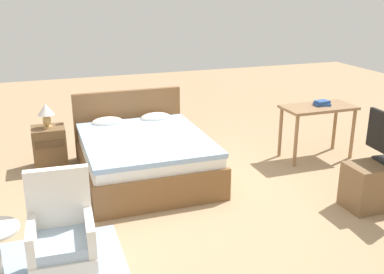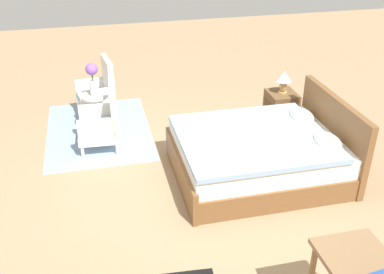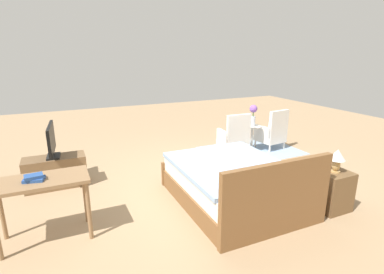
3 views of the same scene
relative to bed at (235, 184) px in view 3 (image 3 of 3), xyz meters
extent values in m
plane|color=#A38460|center=(0.24, -0.91, -0.30)|extent=(16.00, 16.00, 0.00)
cube|color=#8EA8C6|center=(-1.67, -1.92, -0.29)|extent=(2.10, 1.50, 0.01)
cube|color=brown|center=(0.00, -0.05, -0.16)|extent=(1.55, 2.02, 0.28)
cube|color=white|center=(0.00, -0.05, 0.10)|extent=(1.49, 1.94, 0.24)
cube|color=#93B2D6|center=(0.00, -0.13, 0.25)|extent=(1.54, 1.77, 0.06)
cube|color=brown|center=(0.00, 0.92, 0.18)|extent=(1.58, 0.08, 0.96)
cube|color=brown|center=(0.00, -1.03, -0.10)|extent=(1.58, 0.06, 0.40)
ellipsoid|color=white|center=(-0.35, 0.66, 0.29)|extent=(0.44, 0.28, 0.14)
ellipsoid|color=white|center=(0.35, 0.66, 0.29)|extent=(0.44, 0.28, 0.14)
cylinder|color=white|center=(-2.37, -2.18, -0.21)|extent=(0.04, 0.04, 0.16)
cylinder|color=white|center=(-1.92, -2.12, -0.21)|extent=(0.04, 0.04, 0.16)
cylinder|color=white|center=(-2.43, -1.73, -0.21)|extent=(0.04, 0.04, 0.16)
cylinder|color=white|center=(-1.98, -1.66, -0.21)|extent=(0.04, 0.04, 0.16)
cube|color=white|center=(-2.18, -1.92, -0.07)|extent=(0.61, 0.61, 0.12)
cube|color=#A3B7CC|center=(-2.18, -1.92, 0.04)|extent=(0.56, 0.56, 0.10)
cube|color=white|center=(-2.21, -1.70, 0.31)|extent=(0.55, 0.15, 0.64)
cube|color=white|center=(-2.41, -1.96, 0.12)|extent=(0.14, 0.52, 0.26)
cube|color=white|center=(-1.94, -1.89, 0.12)|extent=(0.14, 0.52, 0.26)
cylinder|color=white|center=(-1.40, -2.14, -0.21)|extent=(0.04, 0.04, 0.16)
cylinder|color=white|center=(-0.94, -2.16, -0.21)|extent=(0.04, 0.04, 0.16)
cylinder|color=white|center=(-1.38, -1.68, -0.21)|extent=(0.04, 0.04, 0.16)
cylinder|color=white|center=(-0.92, -1.71, -0.21)|extent=(0.04, 0.04, 0.16)
cube|color=white|center=(-1.16, -1.92, -0.07)|extent=(0.57, 0.57, 0.12)
cube|color=#A3B7CC|center=(-1.16, -1.92, 0.04)|extent=(0.52, 0.52, 0.10)
cube|color=white|center=(-1.15, -1.69, 0.31)|extent=(0.54, 0.11, 0.64)
cube|color=white|center=(-1.39, -1.91, 0.12)|extent=(0.10, 0.52, 0.26)
cube|color=white|center=(-0.92, -1.94, 0.12)|extent=(0.10, 0.52, 0.26)
cylinder|color=beige|center=(-1.67, -1.93, -0.29)|extent=(0.28, 0.28, 0.03)
cylinder|color=beige|center=(-1.67, -1.93, -0.01)|extent=(0.06, 0.06, 0.53)
cylinder|color=beige|center=(-1.67, -1.93, 0.27)|extent=(0.40, 0.40, 0.02)
cylinder|color=silver|center=(-1.67, -1.93, 0.39)|extent=(0.11, 0.11, 0.22)
cylinder|color=#477538|center=(-1.67, -1.93, 0.55)|extent=(0.02, 0.02, 0.10)
sphere|color=#8956B7|center=(-1.67, -1.93, 0.67)|extent=(0.17, 0.17, 0.17)
cube|color=brown|center=(-1.15, 0.74, -0.01)|extent=(0.44, 0.40, 0.57)
cube|color=brown|center=(-1.15, 0.53, 0.10)|extent=(0.37, 0.01, 0.09)
cylinder|color=tan|center=(-1.15, 0.74, 0.28)|extent=(0.13, 0.13, 0.02)
ellipsoid|color=tan|center=(-1.15, 0.74, 0.37)|extent=(0.11, 0.11, 0.16)
cone|color=silver|center=(-1.15, 0.74, 0.53)|extent=(0.22, 0.22, 0.15)
cube|color=brown|center=(2.41, -1.72, -0.04)|extent=(0.96, 0.40, 0.52)
cube|color=black|center=(2.41, -1.72, 0.23)|extent=(0.22, 0.33, 0.03)
cylinder|color=black|center=(2.41, -1.72, 0.27)|extent=(0.04, 0.04, 0.05)
cube|color=black|center=(2.41, -1.72, 0.53)|extent=(0.10, 0.79, 0.46)
cube|color=black|center=(2.43, -1.72, 0.53)|extent=(0.06, 0.74, 0.41)
cylinder|color=#8E6B47|center=(2.06, -0.37, 0.07)|extent=(0.05, 0.05, 0.74)
cylinder|color=#8E6B47|center=(3.00, -0.37, 0.07)|extent=(0.05, 0.05, 0.74)
cylinder|color=#8E6B47|center=(2.06, 0.05, 0.07)|extent=(0.05, 0.05, 0.74)
cube|color=#8E6B47|center=(2.53, -0.16, 0.46)|extent=(1.04, 0.52, 0.04)
cube|color=#284C8E|center=(2.60, -0.15, 0.49)|extent=(0.24, 0.20, 0.03)
cube|color=#284C8E|center=(2.60, -0.15, 0.53)|extent=(0.21, 0.16, 0.04)
camera|label=1|loc=(-1.21, -5.41, 2.11)|focal=42.00mm
camera|label=2|loc=(4.41, -1.92, 2.84)|focal=42.00mm
camera|label=3|loc=(2.26, 3.42, 1.88)|focal=28.00mm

